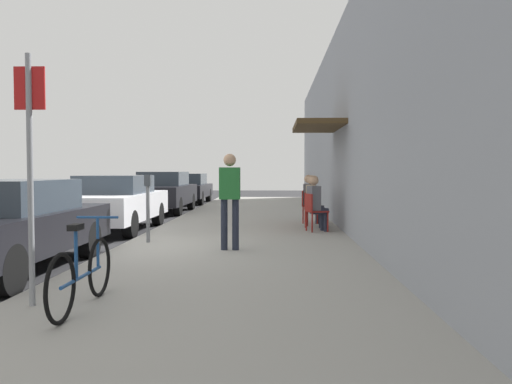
{
  "coord_description": "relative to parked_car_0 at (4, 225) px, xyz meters",
  "views": [
    {
      "loc": [
        2.91,
        -9.22,
        1.53
      ],
      "look_at": [
        2.41,
        4.95,
        0.93
      ],
      "focal_mm": 36.09,
      "sensor_mm": 36.0,
      "label": 1
    }
  ],
  "objects": [
    {
      "name": "sidewalk_slab",
      "position": [
        3.35,
        3.76,
        -0.66
      ],
      "size": [
        4.5,
        32.0,
        0.12
      ],
      "primitive_type": "cube",
      "color": "#9E9B93",
      "rests_on": "ground_plane"
    },
    {
      "name": "street_sign",
      "position": [
        1.5,
        -2.25,
        0.92
      ],
      "size": [
        0.32,
        0.06,
        2.6
      ],
      "color": "gray",
      "rests_on": "sidewalk_slab"
    },
    {
      "name": "parked_car_2",
      "position": [
        0.0,
        10.96,
        0.04
      ],
      "size": [
        1.8,
        4.4,
        1.48
      ],
      "color": "black",
      "rests_on": "ground_plane"
    },
    {
      "name": "cafe_chair_1",
      "position": [
        4.92,
        5.26,
        -0.09
      ],
      "size": [
        0.52,
        0.52,
        0.87
      ],
      "color": "maroon",
      "rests_on": "sidewalk_slab"
    },
    {
      "name": "pedestrian_standing",
      "position": [
        3.23,
        1.57,
        0.4
      ],
      "size": [
        0.36,
        0.22,
        1.7
      ],
      "color": "#232838",
      "rests_on": "sidewalk_slab"
    },
    {
      "name": "cafe_chair_0",
      "position": [
        4.92,
        4.4,
        -0.09
      ],
      "size": [
        0.55,
        0.55,
        0.87
      ],
      "color": "maroon",
      "rests_on": "sidewalk_slab"
    },
    {
      "name": "parked_car_1",
      "position": [
        0.0,
        5.28,
        0.01
      ],
      "size": [
        1.8,
        4.4,
        1.4
      ],
      "color": "silver",
      "rests_on": "ground_plane"
    },
    {
      "name": "building_facade",
      "position": [
        5.74,
        3.77,
        1.87
      ],
      "size": [
        1.4,
        32.0,
        5.17
      ],
      "color": "#999EA8",
      "rests_on": "ground_plane"
    },
    {
      "name": "seated_patron_0",
      "position": [
        4.98,
        4.42,
        0.1
      ],
      "size": [
        0.5,
        0.46,
        1.29
      ],
      "color": "#232838",
      "rests_on": "sidewalk_slab"
    },
    {
      "name": "seated_patron_2",
      "position": [
        4.98,
        6.28,
        0.1
      ],
      "size": [
        0.48,
        0.43,
        1.29
      ],
      "color": "#232838",
      "rests_on": "sidewalk_slab"
    },
    {
      "name": "bicycle_0",
      "position": [
        2.06,
        -2.34,
        -0.24
      ],
      "size": [
        0.46,
        1.71,
        0.9
      ],
      "color": "black",
      "rests_on": "sidewalk_slab"
    },
    {
      "name": "parking_meter",
      "position": [
        1.55,
        2.45,
        0.17
      ],
      "size": [
        0.12,
        0.1,
        1.32
      ],
      "color": "slate",
      "rests_on": "sidewalk_slab"
    },
    {
      "name": "cafe_chair_2",
      "position": [
        4.92,
        6.29,
        -0.09
      ],
      "size": [
        0.52,
        0.52,
        0.87
      ],
      "color": "maroon",
      "rests_on": "sidewalk_slab"
    },
    {
      "name": "ground_plane",
      "position": [
        1.1,
        1.76,
        -0.72
      ],
      "size": [
        60.0,
        60.0,
        0.0
      ],
      "primitive_type": "plane",
      "color": "#2D2D30"
    },
    {
      "name": "parked_car_0",
      "position": [
        0.0,
        0.0,
        0.0
      ],
      "size": [
        1.8,
        4.4,
        1.38
      ],
      "color": "black",
      "rests_on": "ground_plane"
    },
    {
      "name": "seated_patron_1",
      "position": [
        4.98,
        5.25,
        0.1
      ],
      "size": [
        0.48,
        0.42,
        1.29
      ],
      "color": "#232838",
      "rests_on": "sidewalk_slab"
    },
    {
      "name": "parked_car_3",
      "position": [
        0.0,
        16.23,
        -0.0
      ],
      "size": [
        1.8,
        4.4,
        1.38
      ],
      "color": "black",
      "rests_on": "ground_plane"
    }
  ]
}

